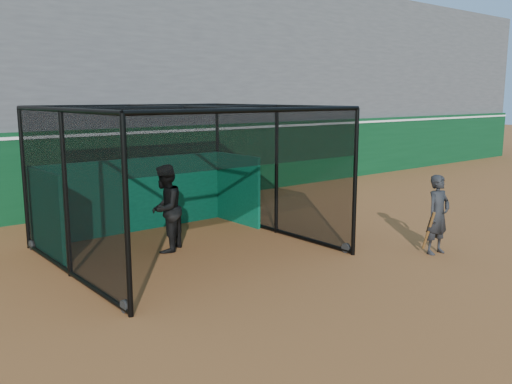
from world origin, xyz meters
TOP-DOWN VIEW (x-y plane):
  - ground at (0.00, 0.00)m, footprint 120.00×120.00m
  - outfield_wall at (0.00, 8.50)m, footprint 50.00×0.50m
  - grandstand at (0.00, 12.27)m, footprint 50.00×7.85m
  - batting_cage at (0.04, 3.16)m, footprint 5.45×5.21m
  - batter at (-0.31, 3.47)m, footprint 1.21×1.18m
  - on_deck_player at (4.24, -0.51)m, footprint 0.68×0.47m

SIDE VIEW (x-z plane):
  - ground at x=0.00m, z-range 0.00..0.00m
  - on_deck_player at x=4.24m, z-range 0.00..1.76m
  - batter at x=-0.31m, z-range 0.00..1.97m
  - outfield_wall at x=0.00m, z-range 0.04..2.54m
  - batting_cage at x=0.04m, z-range 0.00..3.21m
  - grandstand at x=0.00m, z-range 0.00..8.95m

